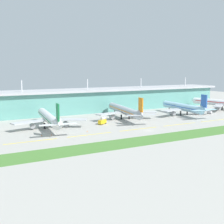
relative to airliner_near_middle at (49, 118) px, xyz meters
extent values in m
plane|color=#A8A59E|center=(51.18, -38.28, -6.45)|extent=(600.00, 600.00, 0.00)
cube|color=#5B9E93|center=(51.18, 57.66, 2.71)|extent=(280.00, 28.00, 18.34)
cube|color=#B2B2B7|center=(51.18, 57.66, 12.78)|extent=(288.00, 34.00, 1.80)
cylinder|color=silver|center=(-4.82, 52.06, 18.18)|extent=(0.90, 0.90, 9.00)
cylinder|color=silver|center=(51.18, 52.06, 18.18)|extent=(0.90, 0.90, 9.00)
cylinder|color=silver|center=(107.18, 52.06, 18.18)|extent=(0.90, 0.90, 9.00)
cylinder|color=silver|center=(163.18, 52.06, 18.18)|extent=(0.90, 0.90, 9.00)
cylinder|color=silver|center=(0.21, 1.49, 0.05)|extent=(13.81, 58.51, 5.80)
cone|color=silver|center=(4.52, 32.33, 0.05)|extent=(6.01, 4.72, 5.51)
cone|color=silver|center=(-4.24, -30.33, 1.25)|extent=(5.80, 7.25, 5.72)
cube|color=#146B38|center=(-4.10, -29.34, 7.70)|extent=(1.58, 6.44, 9.50)
cube|color=silver|center=(-9.62, -29.07, 1.05)|extent=(10.35, 4.55, 0.36)
cube|color=silver|center=(1.27, -30.60, 1.05)|extent=(10.35, 4.55, 0.36)
cube|color=#B7BABF|center=(-12.29, -1.23, -1.26)|extent=(24.93, 12.42, 0.70)
cylinder|color=gray|center=(-10.90, 0.04, -4.05)|extent=(3.79, 4.90, 3.20)
cube|color=#B7BABF|center=(11.48, -4.55, -1.26)|extent=(24.19, 17.88, 0.70)
cylinder|color=gray|center=(10.49, -2.96, -4.05)|extent=(3.79, 4.90, 3.20)
cylinder|color=black|center=(3.23, 23.13, -4.65)|extent=(0.70, 0.70, 3.60)
cylinder|color=black|center=(-3.38, -1.04, -4.65)|extent=(1.10, 1.10, 3.60)
cylinder|color=black|center=(2.96, -1.92, -4.65)|extent=(1.10, 1.10, 3.60)
cube|color=#146B38|center=(0.21, 1.49, 0.45)|extent=(13.05, 52.74, 0.60)
cylinder|color=#ADB2BC|center=(61.64, 8.37, 0.05)|extent=(17.04, 59.63, 5.80)
cone|color=#ADB2BC|center=(67.70, 39.59, 0.05)|extent=(6.17, 4.98, 5.51)
cone|color=#ADB2BC|center=(55.39, -23.84, 1.25)|extent=(6.10, 7.45, 5.72)
cube|color=orange|center=(55.59, -22.86, 7.70)|extent=(1.91, 6.42, 9.50)
cube|color=#ADB2BC|center=(50.09, -22.30, 1.05)|extent=(10.43, 5.05, 0.36)
cube|color=#ADB2BC|center=(60.89, -24.40, 1.05)|extent=(10.43, 5.05, 0.36)
cube|color=#B7BABF|center=(49.02, 6.31, -1.26)|extent=(24.86, 11.26, 0.70)
cylinder|color=gray|center=(50.47, 7.50, -4.05)|extent=(4.00, 5.03, 3.20)
cube|color=#B7BABF|center=(72.58, 1.74, -1.26)|extent=(23.83, 18.77, 0.70)
cylinder|color=gray|center=(71.68, 3.38, -4.05)|extent=(4.00, 5.03, 3.20)
cylinder|color=black|center=(65.90, 30.31, -4.65)|extent=(0.70, 0.70, 3.60)
cylinder|color=black|center=(57.93, 6.03, -4.65)|extent=(1.10, 1.10, 3.60)
cylinder|color=black|center=(64.21, 4.81, -4.65)|extent=(1.10, 1.10, 3.60)
cube|color=orange|center=(61.64, 8.37, 0.45)|extent=(15.95, 53.78, 0.60)
cylinder|color=#9ED1EA|center=(113.97, 1.61, 0.05)|extent=(11.84, 50.95, 5.80)
cone|color=#9ED1EA|center=(117.25, 28.72, 0.05)|extent=(5.95, 4.63, 5.51)
cone|color=#9ED1EA|center=(110.56, -26.50, 1.25)|extent=(5.69, 7.17, 5.72)
cube|color=#2D5BB7|center=(110.68, -25.50, 7.70)|extent=(1.46, 6.44, 9.50)
cube|color=#9ED1EA|center=(105.16, -25.34, 1.05)|extent=(10.31, 4.38, 0.36)
cube|color=#9ED1EA|center=(116.08, -26.66, 1.05)|extent=(10.31, 4.38, 0.36)
cube|color=#B7BABF|center=(101.52, -1.34, -1.26)|extent=(24.94, 12.82, 0.70)
cylinder|color=gray|center=(102.89, -0.05, -4.05)|extent=(3.72, 4.85, 3.20)
cube|color=#B7BABF|center=(125.35, -4.22, -1.26)|extent=(24.30, 17.55, 0.70)
cylinder|color=gray|center=(124.33, -2.65, -4.05)|extent=(3.72, 4.85, 3.20)
cylinder|color=black|center=(116.25, 20.46, -4.65)|extent=(0.70, 0.70, 3.60)
cylinder|color=black|center=(110.43, -0.98, -4.65)|extent=(1.10, 1.10, 3.60)
cylinder|color=black|center=(116.78, -1.75, -4.65)|extent=(1.10, 1.10, 3.60)
cube|color=#2D5BB7|center=(113.97, 1.61, 0.45)|extent=(11.27, 45.93, 0.60)
cylinder|color=white|center=(168.41, 8.48, 0.05)|extent=(17.45, 57.67, 5.80)
cone|color=white|center=(162.12, 38.68, 0.05)|extent=(6.21, 5.04, 5.51)
cube|color=#B7BABF|center=(157.57, 1.70, -1.26)|extent=(23.73, 19.00, 0.70)
cylinder|color=gray|center=(158.45, 3.35, -4.05)|extent=(4.05, 5.06, 3.20)
cylinder|color=black|center=(164.00, 29.66, -4.65)|extent=(0.70, 0.70, 3.60)
cylinder|color=black|center=(165.89, 4.89, -4.65)|extent=(1.10, 1.10, 3.60)
cube|color=red|center=(168.41, 8.48, 0.45)|extent=(16.32, 52.03, 0.60)
cube|color=yellow|center=(-19.82, -31.47, -6.43)|extent=(28.00, 0.70, 0.04)
cube|color=yellow|center=(14.18, -31.47, -6.43)|extent=(28.00, 0.70, 0.04)
cube|color=yellow|center=(48.18, -31.47, -6.43)|extent=(28.00, 0.70, 0.04)
cube|color=yellow|center=(82.18, -31.47, -6.43)|extent=(28.00, 0.70, 0.04)
cube|color=yellow|center=(116.18, -31.47, -6.43)|extent=(28.00, 0.70, 0.04)
cube|color=#477A33|center=(51.18, -58.85, -6.40)|extent=(300.00, 18.00, 0.10)
cube|color=gold|center=(35.99, -5.05, -4.70)|extent=(7.50, 5.96, 2.60)
cylinder|color=silver|center=(36.67, -4.63, -2.50)|extent=(4.46, 3.79, 2.00)
cylinder|color=black|center=(34.44, -7.36, -6.00)|extent=(0.95, 0.77, 0.90)
cylinder|color=black|center=(33.23, -5.36, -6.00)|extent=(0.95, 0.77, 0.90)
cylinder|color=black|center=(38.75, -4.74, -6.00)|extent=(0.95, 0.77, 0.90)
cylinder|color=black|center=(37.54, -2.74, -6.00)|extent=(0.95, 0.77, 0.90)
cube|color=silver|center=(138.74, -5.58, -5.20)|extent=(2.07, 3.73, 1.60)
cube|color=silver|center=(138.74, -5.58, -4.05)|extent=(2.04, 3.37, 0.16)
cylinder|color=black|center=(137.84, -4.39, -6.00)|extent=(0.42, 0.92, 0.90)
cylinder|color=black|center=(139.45, -4.27, -6.00)|extent=(0.42, 0.92, 0.90)
cylinder|color=black|center=(138.03, -6.90, -6.00)|extent=(0.42, 0.92, 0.90)
cylinder|color=black|center=(139.64, -6.78, -6.00)|extent=(0.42, 0.92, 0.90)
cone|color=orange|center=(-5.70, -22.24, -6.10)|extent=(0.56, 0.56, 0.70)
cone|color=orange|center=(-10.98, -20.53, -6.10)|extent=(0.56, 0.56, 0.70)
cone|color=orange|center=(16.32, -23.12, -6.10)|extent=(0.56, 0.56, 0.70)
camera|label=1|loc=(-58.26, -187.51, 31.14)|focal=48.56mm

